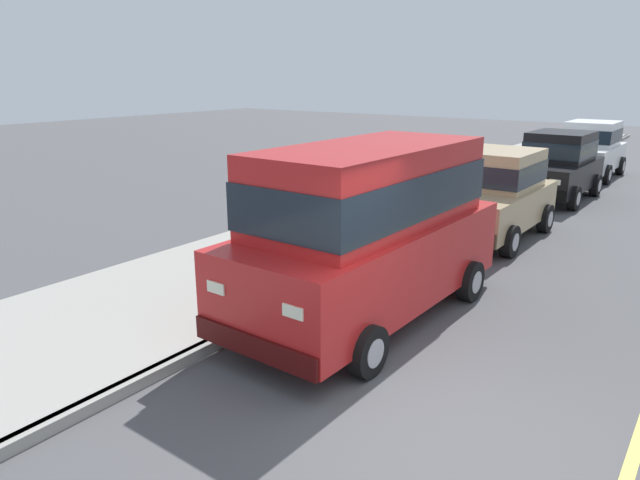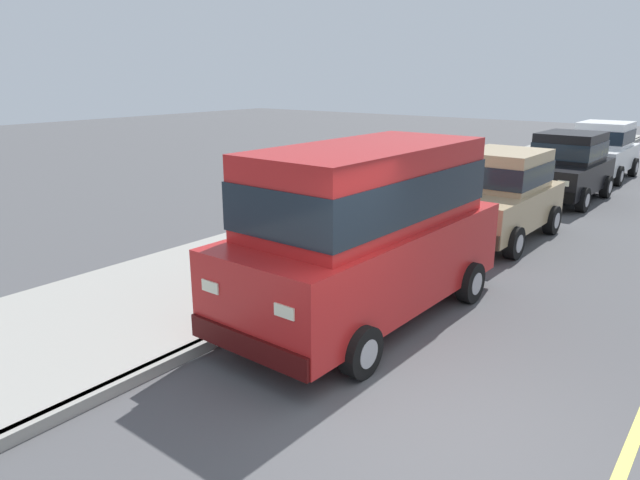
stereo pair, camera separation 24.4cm
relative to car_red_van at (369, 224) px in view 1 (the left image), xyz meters
The scene contains 9 objects.
ground_plane 3.19m from the car_red_van, 42.05° to the right, with size 80.00×80.00×0.00m, color #4C4C4F.
curb 2.57m from the car_red_van, 119.01° to the right, with size 0.16×64.00×0.14m, color gray.
sidewalk 3.70m from the car_red_van, 146.14° to the right, with size 3.60×64.00×0.14m, color #99968E.
car_red_van is the anchor object (origin of this frame).
car_tan_hatchback 5.32m from the car_red_van, 90.79° to the left, with size 2.01×3.83×1.88m.
car_black_hatchback 10.29m from the car_red_van, 90.07° to the left, with size 2.04×3.85×1.88m.
car_white_hatchback 14.76m from the car_red_van, 90.26° to the left, with size 2.01×3.83×1.88m.
dog_grey 3.43m from the car_red_van, 159.45° to the left, with size 0.73×0.34×0.49m.
fire_hydrant 3.97m from the car_red_van, 113.14° to the left, with size 0.34×0.24×0.72m.
Camera 1 is at (1.91, -4.86, 3.45)m, focal length 32.26 mm.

